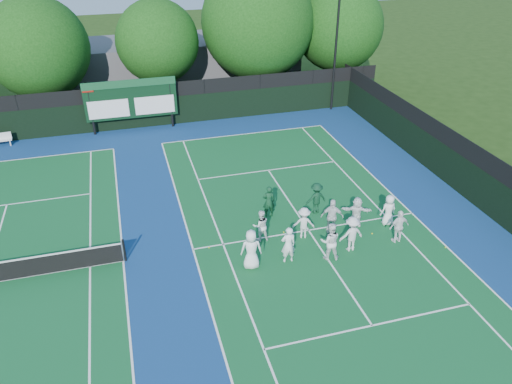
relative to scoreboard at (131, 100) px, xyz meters
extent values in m
plane|color=#1E390F|center=(7.01, -15.59, -2.19)|extent=(120.00, 120.00, 0.00)
cube|color=navy|center=(1.01, -14.59, -2.19)|extent=(34.00, 32.00, 0.01)
cube|color=#115628|center=(7.01, -14.59, -2.18)|extent=(10.97, 23.77, 0.00)
cube|color=white|center=(7.01, -2.70, -2.18)|extent=(10.97, 0.08, 0.00)
cube|color=white|center=(1.53, -14.59, -2.18)|extent=(0.08, 23.77, 0.00)
cube|color=white|center=(12.50, -14.59, -2.18)|extent=(0.08, 23.77, 0.00)
cube|color=white|center=(2.90, -14.59, -2.18)|extent=(0.08, 23.77, 0.00)
cube|color=white|center=(11.13, -14.59, -2.18)|extent=(0.08, 23.77, 0.00)
cube|color=white|center=(7.01, -20.99, -2.18)|extent=(8.23, 0.08, 0.00)
cube|color=white|center=(7.01, -8.19, -2.18)|extent=(8.23, 0.08, 0.00)
cube|color=white|center=(7.01, -14.59, -2.18)|extent=(0.08, 12.80, 0.00)
cube|color=white|center=(-6.99, -2.70, -2.18)|extent=(10.97, 0.08, 0.00)
cube|color=white|center=(-1.50, -14.59, -2.18)|extent=(0.08, 23.77, 0.00)
cube|color=white|center=(-2.87, -14.59, -2.18)|extent=(0.08, 23.77, 0.00)
cube|color=white|center=(-6.99, -8.19, -2.18)|extent=(8.23, 0.08, 0.00)
cube|color=black|center=(1.01, 0.41, -1.19)|extent=(34.00, 0.08, 2.00)
cube|color=black|center=(1.01, 0.41, 0.31)|extent=(34.00, 0.05, 1.00)
cube|color=black|center=(16.01, -14.59, -1.19)|extent=(0.08, 32.00, 2.00)
cube|color=black|center=(16.01, -14.59, 0.31)|extent=(0.05, 32.00, 1.00)
cylinder|color=black|center=(-2.59, 0.01, -0.44)|extent=(0.16, 0.16, 3.50)
cylinder|color=black|center=(2.61, 0.01, -0.44)|extent=(0.16, 0.16, 3.50)
cube|color=black|center=(0.01, 0.01, 0.01)|extent=(6.00, 0.15, 2.60)
cube|color=#164D29|center=(0.01, -0.09, 1.11)|extent=(6.00, 0.05, 0.50)
cube|color=white|center=(-1.49, -0.09, -0.49)|extent=(2.60, 0.04, 1.20)
cube|color=white|center=(1.51, -0.09, -0.49)|extent=(2.60, 0.04, 1.20)
cube|color=#9C160D|center=(-2.59, -0.09, 1.01)|extent=(0.70, 0.04, 0.50)
cube|color=#55555A|center=(5.01, 8.41, -0.19)|extent=(18.00, 6.00, 4.00)
cylinder|color=black|center=(14.51, 0.11, 2.81)|extent=(0.16, 0.16, 10.00)
cylinder|color=black|center=(-1.39, -14.59, -1.64)|extent=(0.10, 0.10, 1.10)
cube|color=white|center=(-8.31, -0.29, -1.82)|extent=(1.35, 0.46, 0.05)
cube|color=white|center=(-8.31, -0.15, -1.57)|extent=(1.32, 0.16, 0.44)
cube|color=white|center=(-7.79, -0.29, -2.01)|extent=(0.08, 0.31, 0.35)
cylinder|color=black|center=(-5.54, 3.91, -0.97)|extent=(0.44, 0.44, 2.44)
sphere|color=#103D0E|center=(-5.54, 3.91, 2.81)|extent=(6.83, 6.83, 6.83)
sphere|color=#103D0E|center=(-4.94, 4.21, 2.13)|extent=(4.78, 4.78, 4.78)
cylinder|color=black|center=(2.44, 3.91, -0.82)|extent=(0.44, 0.44, 2.74)
sphere|color=#103D0E|center=(2.44, 3.91, 2.75)|extent=(5.87, 5.87, 5.87)
sphere|color=#103D0E|center=(3.04, 4.21, 2.16)|extent=(4.11, 4.11, 4.11)
cylinder|color=black|center=(9.83, 3.91, -0.84)|extent=(0.44, 0.44, 2.71)
sphere|color=#103D0E|center=(9.83, 3.91, 3.63)|extent=(8.30, 8.30, 8.30)
sphere|color=#103D0E|center=(10.43, 4.21, 2.80)|extent=(5.81, 5.81, 5.81)
cylinder|color=black|center=(16.40, 3.91, -0.88)|extent=(0.44, 0.44, 2.63)
sphere|color=#103D0E|center=(16.40, 3.91, 2.99)|extent=(6.81, 6.81, 6.81)
sphere|color=#103D0E|center=(17.00, 4.21, 2.31)|extent=(4.77, 4.77, 4.77)
sphere|color=yellow|center=(5.83, -14.45, -2.16)|extent=(0.07, 0.07, 0.07)
sphere|color=yellow|center=(12.39, -17.57, -2.16)|extent=(0.07, 0.07, 0.07)
sphere|color=yellow|center=(2.23, -14.68, -2.16)|extent=(0.07, 0.07, 0.07)
sphere|color=yellow|center=(9.75, -15.68, -2.16)|extent=(0.07, 0.07, 0.07)
imported|color=white|center=(3.70, -16.48, -1.28)|extent=(0.98, 0.73, 1.83)
imported|color=white|center=(5.30, -16.52, -1.33)|extent=(0.63, 0.42, 1.72)
imported|color=white|center=(7.09, -16.80, -1.31)|extent=(1.00, 0.86, 1.76)
imported|color=silver|center=(8.23, -16.49, -1.35)|extent=(1.12, 0.69, 1.68)
imported|color=white|center=(10.55, -16.52, -1.38)|extent=(0.98, 0.46, 1.63)
imported|color=white|center=(4.63, -14.69, -1.42)|extent=(0.76, 0.60, 1.54)
imported|color=silver|center=(6.58, -15.01, -1.42)|extent=(1.12, 0.83, 1.54)
imported|color=silver|center=(7.95, -15.04, -1.31)|extent=(1.12, 0.78, 1.77)
imported|color=white|center=(9.30, -14.81, -1.42)|extent=(1.49, 0.97, 1.54)
imported|color=white|center=(10.82, -15.09, -1.41)|extent=(0.79, 0.54, 1.57)
imported|color=#103A20|center=(5.58, -12.85, -1.36)|extent=(0.63, 0.43, 1.65)
imported|color=#0E351F|center=(7.92, -13.17, -1.37)|extent=(1.10, 0.69, 1.63)
camera|label=1|loc=(-0.70, -32.62, 11.05)|focal=35.00mm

